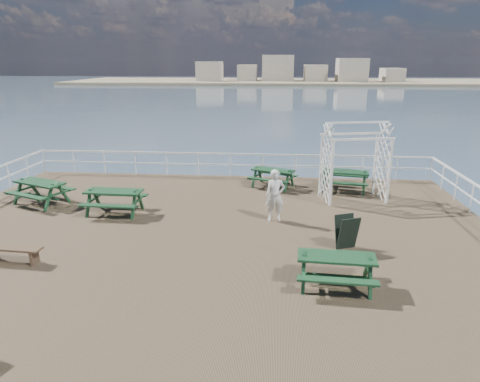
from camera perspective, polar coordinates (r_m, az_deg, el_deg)
name	(u,v)px	position (r m, az deg, el deg)	size (l,w,h in m)	color
ground	(206,239)	(13.21, -4.51, -6.39)	(18.00, 14.00, 0.30)	brown
sea_backdrop	(310,78)	(146.50, 9.31, 14.60)	(300.00, 300.00, 9.20)	#3D5266
railing	(215,184)	(15.27, -3.32, 0.97)	(17.77, 13.76, 1.10)	white
picnic_table_a	(114,197)	(15.33, -16.43, -0.73)	(1.96, 1.60, 0.93)	#14381B
picnic_table_b	(273,174)	(17.88, 4.42, 2.24)	(2.14, 1.95, 0.85)	#14381B
picnic_table_c	(344,176)	(17.82, 13.72, 1.92)	(2.16, 1.87, 0.93)	#14381B
picnic_table_d	(40,188)	(17.34, -25.11, 0.41)	(2.41, 2.20, 0.95)	#14381B
picnic_table_e	(336,264)	(10.31, 12.69, -9.49)	(1.87, 1.54, 0.87)	#14381B
flat_bench_near	(13,251)	(12.70, -28.00, -7.08)	(1.55, 0.45, 0.44)	brown
trellis_arbor	(355,166)	(16.54, 15.03, 3.26)	(2.60, 1.75, 2.97)	white
sandwich_board	(347,232)	(12.38, 14.02, -5.38)	(0.72, 0.63, 0.97)	black
person	(275,196)	(14.00, 4.71, -0.61)	(0.63, 0.41, 1.72)	silver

